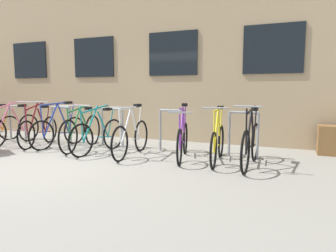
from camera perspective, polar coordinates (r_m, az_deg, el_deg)
The scene contains 12 objects.
ground_plane at distance 5.88m, azimuth -22.08°, elevation -6.69°, with size 42.00×42.00×0.00m, color gray.
storefront_building at distance 10.85m, azimuth -0.05°, elevation 18.42°, with size 28.00×5.19×6.99m.
bike_rack at distance 7.14m, azimuth -10.50°, elevation 0.51°, with size 6.60×0.05×0.91m.
bicycle_white at distance 6.15m, azimuth -6.93°, elevation -2.01°, with size 0.44×1.71×1.05m.
bicycle_green at distance 7.04m, azimuth -16.03°, elevation -1.00°, with size 0.47×1.81×1.03m.
bicycle_yellow at distance 5.64m, azimuth 9.35°, elevation -2.99°, with size 0.44×1.63×1.06m.
bicycle_teal at distance 6.57m, azimuth -13.02°, elevation -1.61°, with size 0.44×1.68×1.05m.
bicycle_purple at distance 5.84m, azimuth 2.79°, elevation -2.51°, with size 0.54×1.66×1.08m.
bicycle_maroon at distance 7.83m, azimuth -23.22°, elevation -0.67°, with size 0.54×1.62×1.09m.
bicycle_pink at distance 8.25m, azimuth -27.32°, elevation -0.41°, with size 0.44×1.78×1.10m.
bicycle_blue at distance 7.50m, azimuth -19.88°, elevation -0.76°, with size 0.44×1.64×1.09m.
bicycle_black at distance 5.44m, azimuth 15.36°, elevation -3.23°, with size 0.44×1.75×1.10m.
Camera 1 is at (4.04, -4.07, 1.33)m, focal length 32.28 mm.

